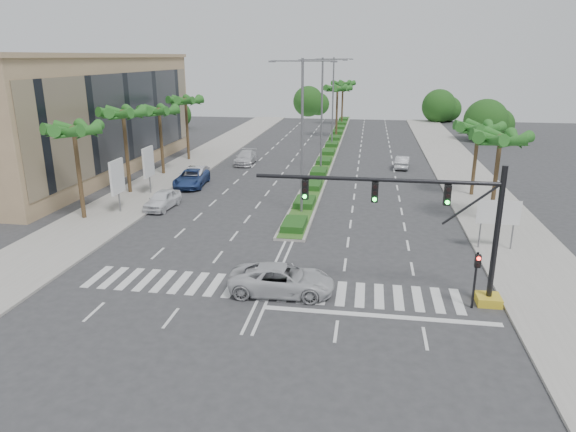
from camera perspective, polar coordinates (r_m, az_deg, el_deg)
name	(u,v)px	position (r m, az deg, el deg)	size (l,w,h in m)	color
ground	(268,288)	(28.30, -2.26, -8.05)	(160.00, 160.00, 0.00)	#333335
footpath_right	(484,201)	(47.73, 20.92, 1.54)	(6.00, 120.00, 0.15)	gray
footpath_left	(153,188)	(50.87, -14.82, 3.05)	(6.00, 120.00, 0.15)	gray
median	(331,148)	(71.27, 4.82, 7.56)	(2.20, 75.00, 0.20)	gray
median_grass	(331,147)	(71.25, 4.82, 7.65)	(1.80, 75.00, 0.04)	#31571E
building	(75,116)	(60.09, -22.59, 10.19)	(12.00, 36.00, 12.00)	tan
signal_gantry	(449,238)	(26.84, 17.47, -2.33)	(12.60, 1.20, 7.20)	gold
pedestrian_signal	(476,271)	(26.96, 20.19, -5.76)	(0.28, 0.36, 3.00)	black
direction_sign	(498,214)	(35.45, 22.34, 0.16)	(2.70, 0.11, 3.40)	slate
billboard_near	(117,177)	(42.91, -18.46, 4.10)	(0.18, 2.10, 4.35)	slate
billboard_far	(148,162)	(48.19, -15.25, 5.76)	(0.18, 2.10, 4.35)	slate
palm_left_near	(74,133)	(41.53, -22.68, 8.49)	(4.57, 4.68, 7.55)	brown
palm_left_mid	(123,116)	(48.43, -17.84, 10.54)	(4.57, 4.68, 7.95)	brown
palm_left_far	(159,113)	(55.72, -14.11, 11.03)	(4.57, 4.68, 7.35)	brown
palm_left_end	(186,103)	(63.10, -11.30, 12.24)	(4.57, 4.68, 7.75)	brown
palm_right_near	(500,142)	(40.61, 22.50, 7.65)	(4.57, 4.68, 7.05)	brown
palm_right_far	(478,131)	(48.39, 20.39, 8.89)	(4.57, 4.68, 6.75)	brown
palm_median_a	(337,90)	(80.37, 5.51, 13.72)	(4.57, 4.68, 8.05)	brown
palm_median_b	(343,85)	(95.33, 6.11, 14.26)	(4.57, 4.68, 8.05)	brown
streetlight_near	(302,129)	(39.75, 1.58, 9.64)	(5.10, 0.25, 12.00)	slate
streetlight_mid	(322,109)	(55.55, 3.78, 11.80)	(5.10, 0.25, 12.00)	slate
streetlight_far	(333,97)	(71.44, 5.02, 13.00)	(5.10, 0.25, 12.00)	slate
car_parked_a	(162,200)	(43.78, -13.79, 1.78)	(1.80, 4.46, 1.52)	white
car_parked_b	(196,175)	(52.00, -10.22, 4.48)	(1.69, 4.85, 1.60)	silver
car_parked_c	(191,178)	(50.84, -10.68, 4.16)	(2.65, 5.74, 1.59)	navy
car_parked_d	(246,158)	(60.74, -4.73, 6.48)	(2.10, 5.16, 1.50)	silver
car_crossing	(282,280)	(27.45, -0.68, -7.08)	(2.58, 5.60, 1.56)	silver
car_right	(403,162)	(59.65, 12.61, 5.87)	(1.48, 4.26, 1.40)	silver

